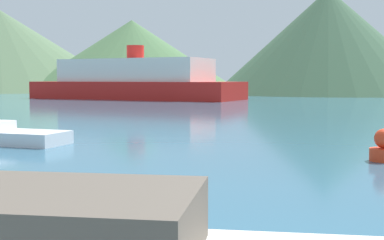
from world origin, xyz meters
name	(u,v)px	position (x,y,z in m)	size (l,w,h in m)	color
ferry_distant	(136,81)	(-17.11, 59.28, 2.08)	(26.43, 13.26, 6.30)	red
buoy_marker	(384,148)	(5.98, 15.41, 0.39)	(0.82, 0.82, 0.94)	red
hill_central	(132,56)	(-30.37, 94.80, 6.68)	(41.17, 41.17, 13.36)	#476B42
hill_east	(327,42)	(5.17, 87.61, 8.29)	(36.34, 36.34, 16.59)	#38563D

